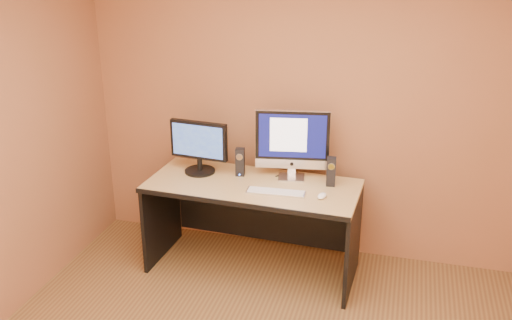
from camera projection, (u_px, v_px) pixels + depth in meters
name	position (u px, v px, depth m)	size (l,w,h in m)	color
walls	(256.00, 213.00, 2.95)	(4.00, 4.00, 2.60)	brown
desk	(253.00, 227.00, 4.72)	(1.70, 0.74, 0.79)	tan
imac	(292.00, 145.00, 4.59)	(0.61, 0.22, 0.58)	silver
second_monitor	(199.00, 147.00, 4.74)	(0.51, 0.25, 0.45)	black
speaker_left	(240.00, 162.00, 4.72)	(0.07, 0.08, 0.23)	black
speaker_right	(331.00, 172.00, 4.52)	(0.07, 0.08, 0.23)	black
keyboard	(276.00, 192.00, 4.41)	(0.46, 0.12, 0.02)	silver
mouse	(322.00, 196.00, 4.33)	(0.06, 0.11, 0.04)	white
cable_a	(297.00, 176.00, 4.73)	(0.01, 0.01, 0.23)	black
cable_b	(284.00, 174.00, 4.77)	(0.01, 0.01, 0.19)	black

